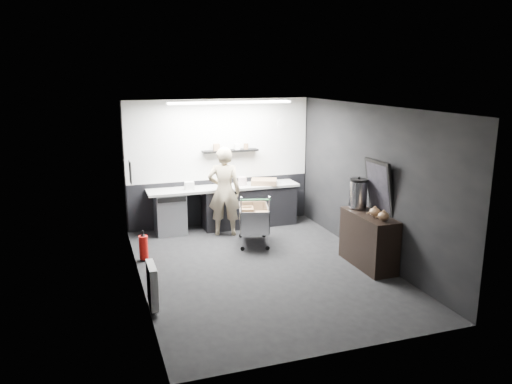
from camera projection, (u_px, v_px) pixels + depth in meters
name	position (u px, v px, depth m)	size (l,w,h in m)	color
floor	(262.00, 268.00, 8.43)	(5.50, 5.50, 0.00)	black
ceiling	(263.00, 107.00, 7.81)	(5.50, 5.50, 0.00)	silver
wall_back	(220.00, 163.00, 10.66)	(5.50, 5.50, 0.00)	black
wall_front	(344.00, 244.00, 5.59)	(5.50, 5.50, 0.00)	black
wall_left	(137.00, 201.00, 7.50)	(5.50, 5.50, 0.00)	black
wall_right	(370.00, 182.00, 8.74)	(5.50, 5.50, 0.00)	black
kitchen_wall_panel	(220.00, 140.00, 10.52)	(3.95, 0.02, 1.70)	silver
dado_panel	(221.00, 202.00, 10.83)	(3.95, 0.02, 1.00)	black
floating_shelf	(230.00, 151.00, 10.54)	(1.20, 0.22, 0.04)	black
wall_clock	(282.00, 123.00, 10.88)	(0.20, 0.20, 0.03)	white
poster	(130.00, 172.00, 8.66)	(0.02, 0.30, 0.40)	silver
poster_red_band	(130.00, 168.00, 8.64)	(0.01, 0.22, 0.10)	red
radiator	(152.00, 285.00, 6.92)	(0.10, 0.50, 0.60)	white
ceiling_strip	(231.00, 103.00, 9.52)	(2.40, 0.20, 0.04)	white
prep_counter	(231.00, 206.00, 10.60)	(3.20, 0.61, 0.90)	black
person	(224.00, 191.00, 10.00)	(0.66, 0.43, 1.81)	beige
shopping_cart	(253.00, 220.00, 9.55)	(0.76, 1.05, 1.01)	silver
sideboard	(368.00, 233.00, 8.46)	(0.52, 1.22, 1.82)	black
fire_extinguisher	(144.00, 247.00, 8.75)	(0.16, 0.16, 0.52)	red
cardboard_box	(264.00, 182.00, 10.67)	(0.54, 0.41, 0.11)	#896849
pink_tub	(242.00, 181.00, 10.56)	(0.18, 0.18, 0.18)	beige
white_container	(189.00, 186.00, 10.16)	(0.19, 0.14, 0.17)	white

